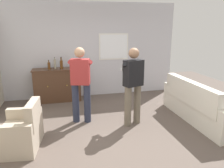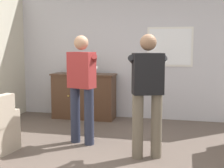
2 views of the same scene
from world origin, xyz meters
TOP-DOWN VIEW (x-y plane):
  - ground at (0.00, 0.00)m, footprint 10.40×10.40m
  - wall_back_with_window at (0.01, 2.66)m, footprint 5.20×0.15m
  - sideboard_cabinet at (-1.08, 2.30)m, footprint 1.33×0.49m
  - bottle_wine_green at (-0.94, 2.26)m, footprint 0.08×0.08m
  - bottle_liquor_amber at (-1.27, 2.26)m, footprint 0.08×0.08m
  - bottle_spirits_clear at (-1.11, 2.33)m, footprint 0.07×0.07m
  - person_standing_left at (-0.56, 0.69)m, footprint 0.54×0.52m
  - person_standing_right at (0.50, 0.30)m, footprint 0.52×0.52m

SIDE VIEW (x-z plane):
  - ground at x=0.00m, z-range 0.00..0.00m
  - sideboard_cabinet at x=-1.08m, z-range 0.00..0.95m
  - person_standing_left at x=-0.56m, z-range 0.10..1.78m
  - person_standing_right at x=0.50m, z-range 0.10..1.78m
  - bottle_liquor_amber at x=-1.27m, z-range 0.92..1.18m
  - bottle_wine_green at x=-0.94m, z-range 0.91..1.24m
  - bottle_spirits_clear at x=-1.11m, z-range 0.92..1.24m
  - wall_back_with_window at x=0.01m, z-range 0.00..2.80m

